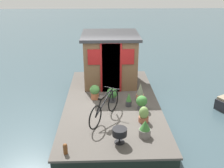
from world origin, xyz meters
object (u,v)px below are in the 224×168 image
at_px(houseboat_cabin, 110,58).
at_px(potted_plant_thyme, 95,92).
at_px(potted_plant_sage, 142,102).
at_px(potted_plant_succulent, 112,94).
at_px(potted_plant_geranium, 129,100).
at_px(bicycle, 105,107).
at_px(mooring_bollard, 65,148).
at_px(potted_plant_fern, 140,92).
at_px(charcoal_grill, 120,133).
at_px(potted_plant_mint, 145,129).
at_px(potted_plant_basil, 144,115).

xyz_separation_m(houseboat_cabin, potted_plant_thyme, (-1.44, 0.54, -0.67)).
bearing_deg(potted_plant_thyme, potted_plant_sage, -119.98).
xyz_separation_m(potted_plant_succulent, potted_plant_geranium, (-0.33, -0.50, -0.05)).
bearing_deg(bicycle, mooring_bollard, 148.73).
xyz_separation_m(potted_plant_fern, charcoal_grill, (-2.29, 0.81, 0.01)).
bearing_deg(potted_plant_geranium, potted_plant_fern, -44.34).
distance_m(houseboat_cabin, bicycle, 2.80).
height_order(potted_plant_fern, charcoal_grill, potted_plant_fern).
bearing_deg(potted_plant_mint, potted_plant_fern, -4.62).
height_order(potted_plant_succulent, charcoal_grill, potted_plant_succulent).
relative_size(houseboat_cabin, potted_plant_basil, 4.45).
distance_m(potted_plant_geranium, potted_plant_thyme, 1.19).
relative_size(houseboat_cabin, mooring_bollard, 7.79).
distance_m(potted_plant_sage, potted_plant_fern, 0.69).
distance_m(potted_plant_mint, potted_plant_geranium, 1.64).
bearing_deg(potted_plant_thyme, mooring_bollard, 168.15).
bearing_deg(potted_plant_thyme, potted_plant_mint, -149.11).
xyz_separation_m(potted_plant_basil, potted_plant_thyme, (1.47, 1.37, 0.04)).
height_order(bicycle, potted_plant_sage, bicycle).
xyz_separation_m(houseboat_cabin, charcoal_grill, (-3.85, -0.11, -0.64)).
bearing_deg(potted_plant_succulent, bicycle, 167.52).
relative_size(potted_plant_mint, charcoal_grill, 1.16).
xyz_separation_m(houseboat_cabin, potted_plant_succulent, (-1.66, -0.01, -0.67)).
relative_size(houseboat_cabin, charcoal_grill, 5.20).
height_order(potted_plant_mint, potted_plant_thyme, potted_plant_thyme).
bearing_deg(potted_plant_fern, potted_plant_mint, 175.38).
bearing_deg(potted_plant_succulent, charcoal_grill, -177.33).
xyz_separation_m(potted_plant_succulent, potted_plant_thyme, (0.22, 0.56, -0.00)).
height_order(potted_plant_succulent, potted_plant_thyme, potted_plant_thyme).
xyz_separation_m(potted_plant_mint, potted_plant_thyme, (2.17, 1.30, 0.04)).
height_order(potted_plant_geranium, potted_plant_thyme, potted_plant_thyme).
bearing_deg(potted_plant_basil, charcoal_grill, 142.59).
bearing_deg(mooring_bollard, potted_plant_geranium, -36.24).
bearing_deg(houseboat_cabin, mooring_bollard, 165.04).
relative_size(potted_plant_thyme, charcoal_grill, 1.23).
relative_size(potted_plant_basil, potted_plant_thyme, 0.95).
relative_size(houseboat_cabin, bicycle, 1.32).
height_order(potted_plant_sage, potted_plant_basil, potted_plant_sage).
height_order(potted_plant_thyme, charcoal_grill, potted_plant_thyme).
relative_size(potted_plant_mint, mooring_bollard, 1.73).
bearing_deg(potted_plant_sage, potted_plant_mint, 175.31).
xyz_separation_m(potted_plant_sage, potted_plant_basil, (-0.66, 0.04, -0.04)).
bearing_deg(charcoal_grill, houseboat_cabin, 1.69).
relative_size(potted_plant_succulent, potted_plant_thyme, 0.98).
distance_m(potted_plant_succulent, mooring_bollard, 2.80).
distance_m(houseboat_cabin, potted_plant_succulent, 1.79).
bearing_deg(potted_plant_mint, potted_plant_sage, -4.69).
distance_m(potted_plant_fern, charcoal_grill, 2.42).
height_order(charcoal_grill, mooring_bollard, charcoal_grill).
height_order(houseboat_cabin, potted_plant_thyme, houseboat_cabin).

